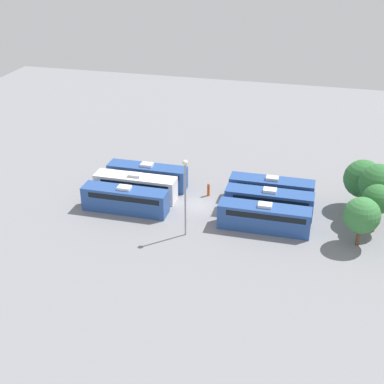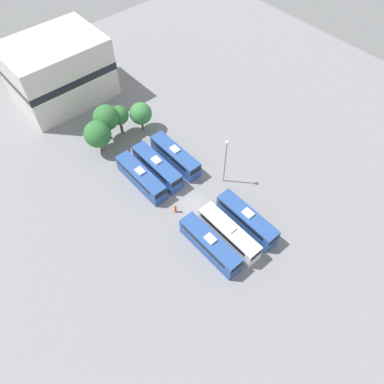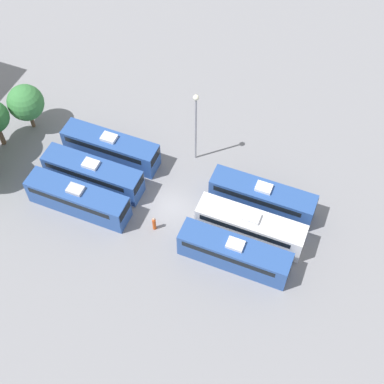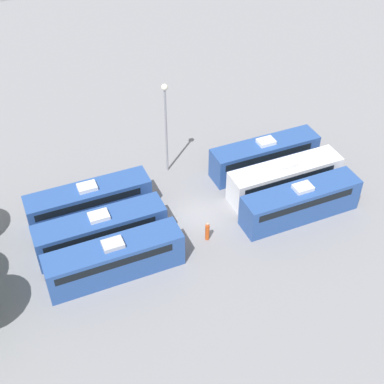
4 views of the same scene
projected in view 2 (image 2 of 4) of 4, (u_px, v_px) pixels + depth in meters
ground_plane at (191, 203)px, 60.37m from camera, size 117.61×117.61×0.00m
bus_0 at (210, 244)px, 53.85m from camera, size 2.56×10.73×3.41m
bus_1 at (229, 233)px, 54.99m from camera, size 2.56×10.73×3.41m
bus_2 at (247, 219)px, 56.50m from camera, size 2.56×10.73×3.41m
bus_3 at (141, 177)px, 61.50m from camera, size 2.56×10.73×3.41m
bus_4 at (157, 166)px, 62.93m from camera, size 2.56×10.73×3.41m
bus_5 at (175, 155)px, 64.45m from camera, size 2.56×10.73×3.41m
worker_person at (175, 209)px, 58.66m from camera, size 0.36×0.36×1.83m
light_pole at (226, 155)px, 58.28m from camera, size 0.60×0.60×9.40m
tree_0 at (98, 134)px, 64.26m from camera, size 4.73×4.73×6.43m
tree_1 at (106, 118)px, 65.36m from camera, size 4.56×4.56×7.34m
tree_2 at (119, 115)px, 67.00m from camera, size 3.49×3.49×5.98m
tree_3 at (141, 114)px, 67.92m from camera, size 4.05×4.05×5.82m
depot_building at (59, 70)px, 71.99m from camera, size 17.95×13.33×12.11m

